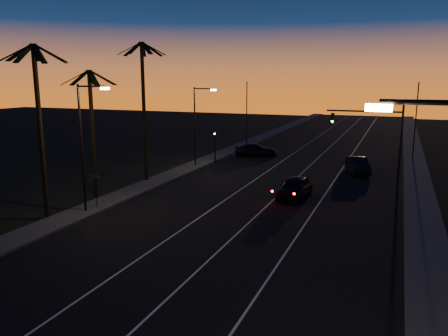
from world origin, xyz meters
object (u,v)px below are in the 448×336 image
at_px(right_car, 358,165).
at_px(cross_car, 256,150).
at_px(signal_mast, 375,128).
at_px(lead_car, 295,187).

bearing_deg(right_car, cross_car, 155.77).
relative_size(signal_mast, lead_car, 1.26).
height_order(signal_mast, lead_car, signal_mast).
distance_m(signal_mast, lead_car, 12.39).
distance_m(signal_mast, right_car, 4.36).
xyz_separation_m(signal_mast, right_car, (-1.47, 1.03, -3.97)).
xyz_separation_m(lead_car, right_car, (3.80, 11.54, -0.04)).
distance_m(signal_mast, cross_car, 16.06).
distance_m(lead_car, cross_car, 19.31).
xyz_separation_m(right_car, cross_car, (-12.58, 5.66, -0.04)).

